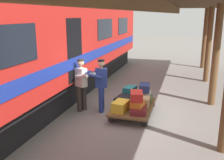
{
  "coord_description": "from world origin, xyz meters",
  "views": [
    {
      "loc": [
        -1.42,
        7.46,
        3.06
      ],
      "look_at": [
        0.66,
        0.35,
        1.15
      ],
      "focal_mm": 41.0,
      "sensor_mm": 36.0,
      "label": 1
    }
  ],
  "objects_px": {
    "suitcase_slate_roller": "(129,97)",
    "luggage_cart": "(133,107)",
    "suitcase_olive_duffel": "(144,98)",
    "suitcase_maroon_trunk": "(138,110)",
    "suitcase_gray_aluminum": "(145,93)",
    "porter_by_door": "(82,83)",
    "suitcase_navy_fabric": "(145,88)",
    "suitcase_black_hardshell": "(125,101)",
    "suitcase_yellow_case": "(121,106)",
    "suitcase_tan_vintage": "(142,102)",
    "train_car": "(34,45)",
    "suitcase_teal_softside": "(130,90)",
    "suitcase_orange_carryall": "(137,104)",
    "porter_in_overalls": "(101,84)",
    "suitcase_red_plastic": "(137,96)"
  },
  "relations": [
    {
      "from": "porter_by_door",
      "to": "suitcase_yellow_case",
      "type": "bearing_deg",
      "value": 163.99
    },
    {
      "from": "suitcase_tan_vintage",
      "to": "suitcase_gray_aluminum",
      "type": "distance_m",
      "value": 0.58
    },
    {
      "from": "suitcase_yellow_case",
      "to": "suitcase_navy_fabric",
      "type": "bearing_deg",
      "value": -114.7
    },
    {
      "from": "suitcase_slate_roller",
      "to": "porter_in_overalls",
      "type": "bearing_deg",
      "value": 34.85
    },
    {
      "from": "suitcase_maroon_trunk",
      "to": "suitcase_orange_carryall",
      "type": "height_order",
      "value": "suitcase_orange_carryall"
    },
    {
      "from": "suitcase_yellow_case",
      "to": "suitcase_navy_fabric",
      "type": "distance_m",
      "value": 1.27
    },
    {
      "from": "luggage_cart",
      "to": "suitcase_gray_aluminum",
      "type": "relative_size",
      "value": 4.47
    },
    {
      "from": "porter_in_overalls",
      "to": "porter_by_door",
      "type": "relative_size",
      "value": 1.0
    },
    {
      "from": "suitcase_maroon_trunk",
      "to": "suitcase_navy_fabric",
      "type": "xyz_separation_m",
      "value": [
        0.01,
        -1.12,
        0.36
      ]
    },
    {
      "from": "suitcase_slate_roller",
      "to": "porter_in_overalls",
      "type": "relative_size",
      "value": 0.28
    },
    {
      "from": "train_car",
      "to": "porter_by_door",
      "type": "xyz_separation_m",
      "value": [
        -1.77,
        0.19,
        -1.14
      ]
    },
    {
      "from": "porter_in_overalls",
      "to": "train_car",
      "type": "bearing_deg",
      "value": -1.52
    },
    {
      "from": "suitcase_olive_duffel",
      "to": "suitcase_red_plastic",
      "type": "bearing_deg",
      "value": 85.58
    },
    {
      "from": "luggage_cart",
      "to": "suitcase_yellow_case",
      "type": "height_order",
      "value": "suitcase_yellow_case"
    },
    {
      "from": "suitcase_tan_vintage",
      "to": "suitcase_olive_duffel",
      "type": "bearing_deg",
      "value": -90.0
    },
    {
      "from": "luggage_cart",
      "to": "porter_by_door",
      "type": "height_order",
      "value": "porter_by_door"
    },
    {
      "from": "suitcase_slate_roller",
      "to": "suitcase_gray_aluminum",
      "type": "xyz_separation_m",
      "value": [
        -0.54,
        -0.03,
        0.16
      ]
    },
    {
      "from": "train_car",
      "to": "suitcase_gray_aluminum",
      "type": "xyz_separation_m",
      "value": [
        -3.71,
        -0.52,
        -1.51
      ]
    },
    {
      "from": "suitcase_red_plastic",
      "to": "suitcase_teal_softside",
      "type": "relative_size",
      "value": 1.06
    },
    {
      "from": "luggage_cart",
      "to": "suitcase_olive_duffel",
      "type": "bearing_deg",
      "value": -116.25
    },
    {
      "from": "suitcase_maroon_trunk",
      "to": "suitcase_slate_roller",
      "type": "relative_size",
      "value": 1.3
    },
    {
      "from": "suitcase_slate_roller",
      "to": "suitcase_olive_duffel",
      "type": "bearing_deg",
      "value": 180.0
    },
    {
      "from": "suitcase_olive_duffel",
      "to": "suitcase_black_hardshell",
      "type": "xyz_separation_m",
      "value": [
        0.53,
        0.54,
        0.04
      ]
    },
    {
      "from": "suitcase_olive_duffel",
      "to": "suitcase_slate_roller",
      "type": "height_order",
      "value": "suitcase_slate_roller"
    },
    {
      "from": "porter_in_overalls",
      "to": "suitcase_yellow_case",
      "type": "bearing_deg",
      "value": 146.51
    },
    {
      "from": "suitcase_black_hardshell",
      "to": "train_car",
      "type": "bearing_deg",
      "value": -0.89
    },
    {
      "from": "suitcase_yellow_case",
      "to": "porter_in_overalls",
      "type": "bearing_deg",
      "value": -33.49
    },
    {
      "from": "suitcase_gray_aluminum",
      "to": "porter_by_door",
      "type": "height_order",
      "value": "porter_by_door"
    },
    {
      "from": "luggage_cart",
      "to": "suitcase_red_plastic",
      "type": "height_order",
      "value": "suitcase_red_plastic"
    },
    {
      "from": "train_car",
      "to": "luggage_cart",
      "type": "bearing_deg",
      "value": 179.18
    },
    {
      "from": "suitcase_navy_fabric",
      "to": "porter_in_overalls",
      "type": "bearing_deg",
      "value": 24.54
    },
    {
      "from": "suitcase_yellow_case",
      "to": "porter_by_door",
      "type": "bearing_deg",
      "value": -16.01
    },
    {
      "from": "suitcase_gray_aluminum",
      "to": "porter_by_door",
      "type": "distance_m",
      "value": 2.09
    },
    {
      "from": "suitcase_orange_carryall",
      "to": "porter_by_door",
      "type": "bearing_deg",
      "value": -11.01
    },
    {
      "from": "suitcase_orange_carryall",
      "to": "suitcase_black_hardshell",
      "type": "bearing_deg",
      "value": -45.72
    },
    {
      "from": "suitcase_olive_duffel",
      "to": "suitcase_maroon_trunk",
      "type": "bearing_deg",
      "value": 90.0
    },
    {
      "from": "train_car",
      "to": "porter_in_overalls",
      "type": "relative_size",
      "value": 10.66
    },
    {
      "from": "suitcase_black_hardshell",
      "to": "suitcase_orange_carryall",
      "type": "relative_size",
      "value": 1.45
    },
    {
      "from": "suitcase_teal_softside",
      "to": "porter_by_door",
      "type": "distance_m",
      "value": 1.62
    },
    {
      "from": "suitcase_slate_roller",
      "to": "suitcase_tan_vintage",
      "type": "relative_size",
      "value": 0.96
    },
    {
      "from": "suitcase_slate_roller",
      "to": "luggage_cart",
      "type": "bearing_deg",
      "value": 116.25
    },
    {
      "from": "suitcase_slate_roller",
      "to": "porter_by_door",
      "type": "height_order",
      "value": "porter_by_door"
    },
    {
      "from": "suitcase_navy_fabric",
      "to": "suitcase_black_hardshell",
      "type": "bearing_deg",
      "value": 48.52
    },
    {
      "from": "suitcase_teal_softside",
      "to": "porter_in_overalls",
      "type": "height_order",
      "value": "porter_in_overalls"
    },
    {
      "from": "suitcase_maroon_trunk",
      "to": "suitcase_tan_vintage",
      "type": "height_order",
      "value": "suitcase_tan_vintage"
    },
    {
      "from": "suitcase_maroon_trunk",
      "to": "suitcase_slate_roller",
      "type": "xyz_separation_m",
      "value": [
        0.53,
        -1.08,
        0.02
      ]
    },
    {
      "from": "suitcase_teal_softside",
      "to": "suitcase_orange_carryall",
      "type": "bearing_deg",
      "value": 113.2
    },
    {
      "from": "suitcase_olive_duffel",
      "to": "suitcase_maroon_trunk",
      "type": "relative_size",
      "value": 0.8
    },
    {
      "from": "train_car",
      "to": "suitcase_tan_vintage",
      "type": "xyz_separation_m",
      "value": [
        -3.7,
        0.05,
        -1.62
      ]
    },
    {
      "from": "suitcase_gray_aluminum",
      "to": "porter_in_overalls",
      "type": "relative_size",
      "value": 0.26
    }
  ]
}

